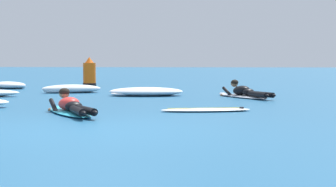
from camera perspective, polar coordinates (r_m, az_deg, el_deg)
The scene contains 8 objects.
ground_plane at distance 18.28m, azimuth -0.72°, elevation 0.18°, with size 120.00×120.00×0.00m, color #235B84.
surfer_near at distance 10.90m, azimuth -10.06°, elevation -1.45°, with size 1.69×2.45×0.53m.
surfer_far at distance 15.58m, azimuth 7.90°, elevation 0.05°, with size 1.69×2.56×0.54m.
drifting_surfboard at distance 11.36m, azimuth 4.04°, elevation -1.70°, with size 1.95×0.94×0.16m.
whitewater_front at distance 21.09m, azimuth -16.21°, elevation 0.82°, with size 1.75×1.40×0.26m.
whitewater_back at distance 16.26m, azimuth -2.28°, elevation 0.18°, with size 2.29×1.37×0.25m.
whitewater_far_band at distance 17.96m, azimuth -9.99°, elevation 0.47°, with size 2.01×1.22×0.27m.
channel_marker_buoy at distance 22.51m, azimuth -8.16°, elevation 2.00°, with size 0.54×0.54×1.18m.
Camera 1 is at (2.05, -8.13, 1.07)m, focal length 58.70 mm.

